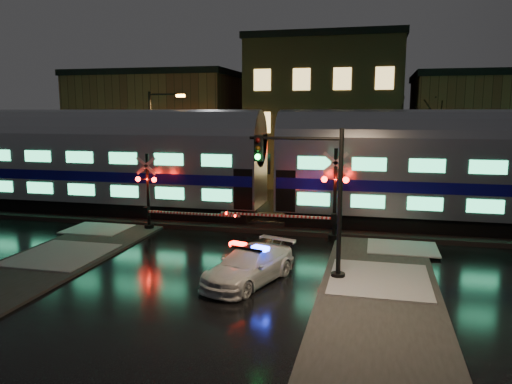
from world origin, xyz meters
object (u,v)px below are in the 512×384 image
police_car (249,266)px  streetlight (155,140)px  crossing_signal_right (327,203)px  traffic_light (316,201)px  crossing_signal_left (154,200)px

police_car → streetlight: streetlight is taller
crossing_signal_right → traffic_light: traffic_light is taller
crossing_signal_left → crossing_signal_right: bearing=0.1°
police_car → crossing_signal_left: size_ratio=0.84×
crossing_signal_right → traffic_light: (0.09, -5.45, 1.10)m
police_car → traffic_light: traffic_light is taller
crossing_signal_right → streetlight: streetlight is taller
crossing_signal_right → police_car: bearing=-108.3°
police_car → streetlight: bearing=145.1°
crossing_signal_left → streetlight: 7.77m
police_car → streetlight: (-9.62, 13.12, 3.57)m
police_car → streetlight: 16.65m
police_car → crossing_signal_left: 9.29m
crossing_signal_left → traffic_light: size_ratio=1.02×
police_car → crossing_signal_right: (2.13, 6.43, 1.18)m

